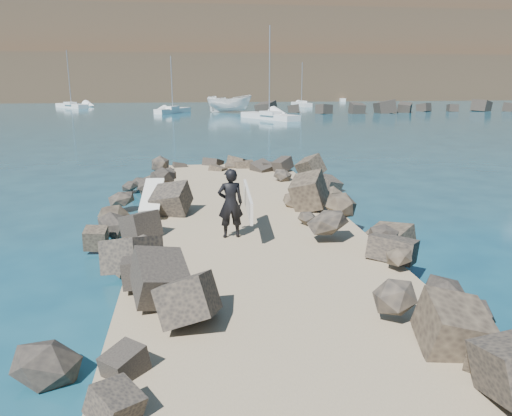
{
  "coord_description": "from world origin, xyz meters",
  "views": [
    {
      "loc": [
        -1.61,
        -12.75,
        4.58
      ],
      "look_at": [
        0.0,
        -1.0,
        1.5
      ],
      "focal_mm": 35.0,
      "sensor_mm": 36.0,
      "label": 1
    }
  ],
  "objects_px": {
    "surfer_with_board": "(233,203)",
    "sailboat_e": "(71,106)",
    "surfboard_resting": "(152,198)",
    "boat_imported": "(229,104)"
  },
  "relations": [
    {
      "from": "surfboard_resting",
      "to": "sailboat_e",
      "type": "xyz_separation_m",
      "value": [
        -17.39,
        70.61,
        -0.69
      ]
    },
    {
      "from": "surfboard_resting",
      "to": "boat_imported",
      "type": "height_order",
      "value": "boat_imported"
    },
    {
      "from": "boat_imported",
      "to": "surfer_with_board",
      "type": "bearing_deg",
      "value": -171.07
    },
    {
      "from": "sailboat_e",
      "to": "surfer_with_board",
      "type": "bearing_deg",
      "value": -75.04
    },
    {
      "from": "boat_imported",
      "to": "surfer_with_board",
      "type": "relative_size",
      "value": 2.82
    },
    {
      "from": "sailboat_e",
      "to": "boat_imported",
      "type": "bearing_deg",
      "value": -30.78
    },
    {
      "from": "surfer_with_board",
      "to": "boat_imported",
      "type": "bearing_deg",
      "value": 85.27
    },
    {
      "from": "surfer_with_board",
      "to": "sailboat_e",
      "type": "bearing_deg",
      "value": 104.96
    },
    {
      "from": "surfboard_resting",
      "to": "boat_imported",
      "type": "bearing_deg",
      "value": 84.71
    },
    {
      "from": "sailboat_e",
      "to": "surfboard_resting",
      "type": "bearing_deg",
      "value": -76.16
    }
  ]
}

